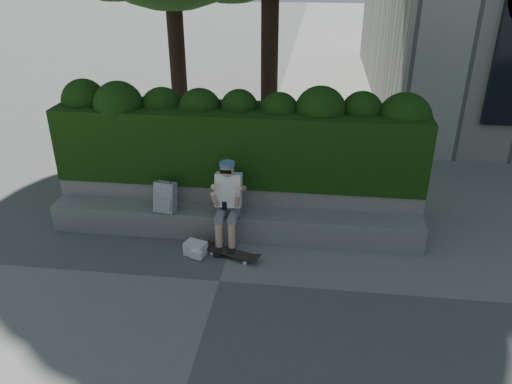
# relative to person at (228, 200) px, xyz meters

# --- Properties ---
(ground) EXTENTS (80.00, 80.00, 0.00)m
(ground) POSITION_rel_person_xyz_m (0.05, -1.07, -0.75)
(ground) COLOR slate
(ground) RESTS_ON ground
(bench_ledge) EXTENTS (6.00, 0.45, 0.45)m
(bench_ledge) POSITION_rel_person_xyz_m (0.05, 0.18, -0.53)
(bench_ledge) COLOR gray
(bench_ledge) RESTS_ON ground
(planter_wall) EXTENTS (6.00, 0.50, 0.75)m
(planter_wall) POSITION_rel_person_xyz_m (0.05, 0.66, -0.38)
(planter_wall) COLOR gray
(planter_wall) RESTS_ON ground
(hedge) EXTENTS (6.00, 1.00, 1.20)m
(hedge) POSITION_rel_person_xyz_m (0.05, 0.88, 0.60)
(hedge) COLOR black
(hedge) RESTS_ON planter_wall
(person) EXTENTS (0.40, 0.76, 1.38)m
(person) POSITION_rel_person_xyz_m (0.00, 0.00, 0.00)
(person) COLOR slate
(person) RESTS_ON ground
(skateboard) EXTENTS (0.84, 0.47, 0.09)m
(skateboard) POSITION_rel_person_xyz_m (0.10, -0.43, -0.68)
(skateboard) COLOR black
(skateboard) RESTS_ON ground
(backpack_plaid) EXTENTS (0.36, 0.24, 0.49)m
(backpack_plaid) POSITION_rel_person_xyz_m (-1.03, 0.08, -0.06)
(backpack_plaid) COLOR silver
(backpack_plaid) RESTS_ON bench_ledge
(backpack_ground) EXTENTS (0.37, 0.31, 0.21)m
(backpack_ground) POSITION_rel_person_xyz_m (-0.45, -0.43, -0.65)
(backpack_ground) COLOR silver
(backpack_ground) RESTS_ON ground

